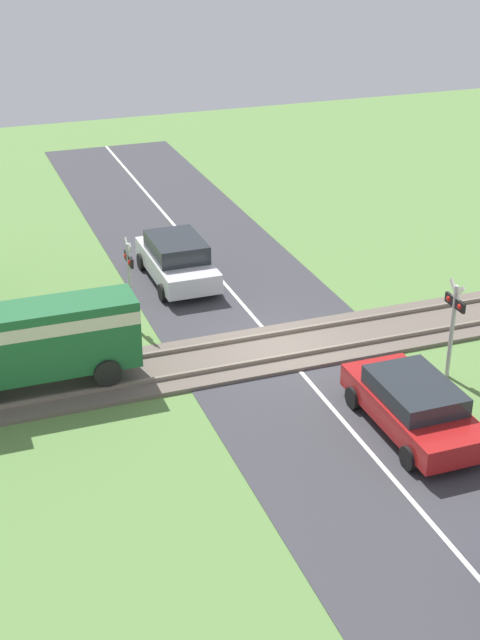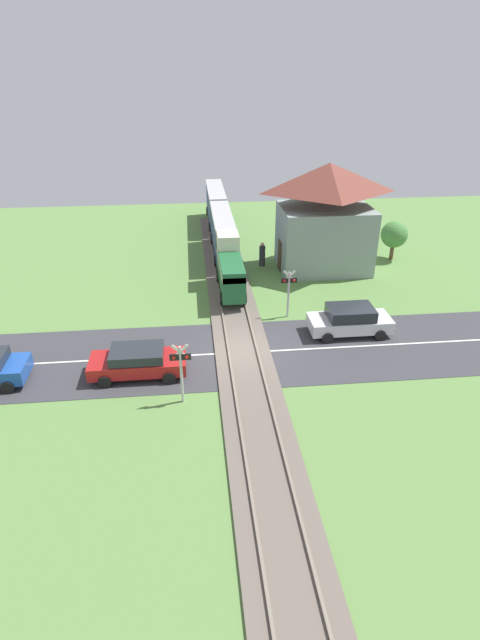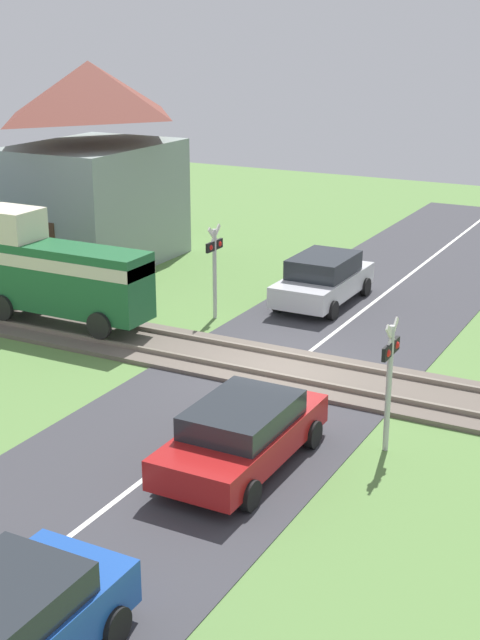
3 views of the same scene
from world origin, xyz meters
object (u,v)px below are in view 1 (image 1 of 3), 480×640
Objects in this scene: car_far_side at (177,259)px; crossing_signal_east_approach at (129,272)px; crossing_signal_west_approach at (454,316)px; car_near_crossing at (413,404)px.

car_far_side is 3.86m from crossing_signal_east_approach.
crossing_signal_east_approach reaches higher than car_far_side.
crossing_signal_west_approach reaches higher than car_far_side.
crossing_signal_west_approach is 1.00× the size of crossing_signal_east_approach.
car_far_side is 10.37m from crossing_signal_west_approach.
car_near_crossing is 9.65m from crossing_signal_east_approach.
crossing_signal_east_approach is (-2.92, 2.30, 1.03)m from car_far_side.
car_near_crossing is 1.55× the size of crossing_signal_west_approach.
crossing_signal_west_approach is (-8.92, -5.18, 1.03)m from car_far_side.
car_near_crossing is at bearing 131.76° from crossing_signal_west_approach.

